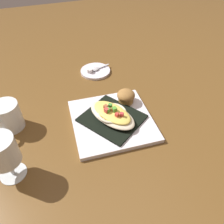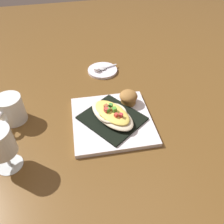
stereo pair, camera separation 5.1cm
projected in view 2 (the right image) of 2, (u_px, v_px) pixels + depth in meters
ground_plane at (112, 122)px, 0.73m from camera, size 2.60×2.60×0.00m
square_plate at (112, 120)px, 0.72m from camera, size 0.27×0.27×0.01m
folded_napkin at (112, 118)px, 0.71m from camera, size 0.23×0.23×0.01m
gratin_dish at (112, 114)px, 0.70m from camera, size 0.19×0.16×0.04m
muffin at (128, 97)px, 0.76m from camera, size 0.06×0.06×0.05m
coffee_mug at (11, 111)px, 0.71m from camera, size 0.11×0.08×0.09m
creamer_saucer at (103, 70)px, 0.95m from camera, size 0.13×0.13×0.01m
spoon at (103, 68)px, 0.94m from camera, size 0.04×0.09×0.01m
creamer_cup_0 at (97, 70)px, 0.93m from camera, size 0.02×0.02×0.02m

